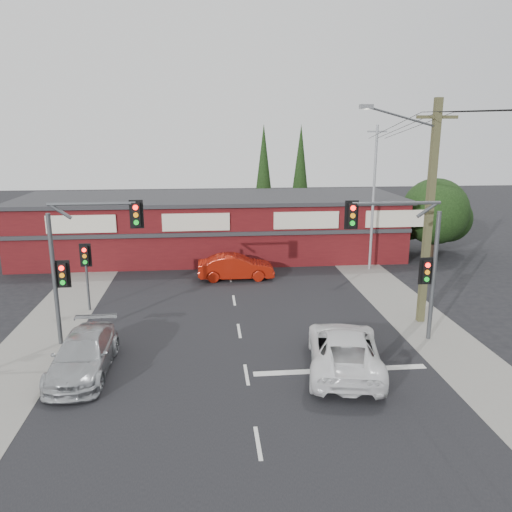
{
  "coord_description": "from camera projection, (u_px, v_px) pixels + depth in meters",
  "views": [
    {
      "loc": [
        -1.27,
        -18.01,
        8.62
      ],
      "look_at": [
        0.79,
        3.0,
        3.33
      ],
      "focal_mm": 35.0,
      "sensor_mm": 36.0,
      "label": 1
    }
  ],
  "objects": [
    {
      "name": "ground",
      "position": [
        243.0,
        357.0,
        19.6
      ],
      "size": [
        120.0,
        120.0,
        0.0
      ],
      "primitive_type": "plane",
      "color": "black",
      "rests_on": "ground"
    },
    {
      "name": "road_strip",
      "position": [
        236.0,
        312.0,
        24.43
      ],
      "size": [
        14.0,
        70.0,
        0.01
      ],
      "primitive_type": "cube",
      "color": "black",
      "rests_on": "ground"
    },
    {
      "name": "verge_left",
      "position": [
        57.0,
        318.0,
        23.62
      ],
      "size": [
        3.0,
        70.0,
        0.02
      ],
      "primitive_type": "cube",
      "color": "gray",
      "rests_on": "ground"
    },
    {
      "name": "verge_right",
      "position": [
        403.0,
        306.0,
        25.23
      ],
      "size": [
        3.0,
        70.0,
        0.02
      ],
      "primitive_type": "cube",
      "color": "gray",
      "rests_on": "ground"
    },
    {
      "name": "stop_line",
      "position": [
        340.0,
        370.0,
        18.48
      ],
      "size": [
        6.5,
        0.35,
        0.01
      ],
      "primitive_type": "cube",
      "color": "silver",
      "rests_on": "ground"
    },
    {
      "name": "white_suv",
      "position": [
        344.0,
        349.0,
        18.48
      ],
      "size": [
        3.57,
        5.93,
        1.54
      ],
      "primitive_type": "imported",
      "rotation": [
        0.0,
        0.0,
        2.95
      ],
      "color": "white",
      "rests_on": "ground"
    },
    {
      "name": "silver_suv",
      "position": [
        83.0,
        355.0,
        18.17
      ],
      "size": [
        2.01,
        4.89,
        1.41
      ],
      "primitive_type": "imported",
      "rotation": [
        0.0,
        0.0,
        -0.01
      ],
      "color": "#AEB1B3",
      "rests_on": "ground"
    },
    {
      "name": "red_sedan",
      "position": [
        236.0,
        267.0,
        29.78
      ],
      "size": [
        4.51,
        1.57,
        1.48
      ],
      "primitive_type": "imported",
      "rotation": [
        0.0,
        0.0,
        1.57
      ],
      "color": "#971709",
      "rests_on": "ground"
    },
    {
      "name": "lane_dashes",
      "position": [
        239.0,
        331.0,
        22.13
      ],
      "size": [
        0.12,
        42.83,
        0.01
      ],
      "color": "silver",
      "rests_on": "ground"
    },
    {
      "name": "shop_building",
      "position": [
        212.0,
        225.0,
        35.39
      ],
      "size": [
        27.3,
        8.4,
        4.22
      ],
      "color": "#4A0E12",
      "rests_on": "ground"
    },
    {
      "name": "tree_cluster",
      "position": [
        434.0,
        215.0,
        35.2
      ],
      "size": [
        5.9,
        5.1,
        5.5
      ],
      "color": "#2D2116",
      "rests_on": "ground"
    },
    {
      "name": "conifer_near",
      "position": [
        264.0,
        170.0,
        41.77
      ],
      "size": [
        1.8,
        1.8,
        9.25
      ],
      "color": "#2D2116",
      "rests_on": "ground"
    },
    {
      "name": "conifer_far",
      "position": [
        300.0,
        168.0,
        44.03
      ],
      "size": [
        1.8,
        1.8,
        9.25
      ],
      "color": "#2D2116",
      "rests_on": "ground"
    },
    {
      "name": "traffic_mast_left",
      "position": [
        79.0,
        252.0,
        19.97
      ],
      "size": [
        3.77,
        0.27,
        5.97
      ],
      "color": "#47494C",
      "rests_on": "ground"
    },
    {
      "name": "traffic_mast_right",
      "position": [
        409.0,
        250.0,
        20.26
      ],
      "size": [
        3.96,
        0.27,
        5.97
      ],
      "color": "#47494C",
      "rests_on": "ground"
    },
    {
      "name": "pedestal_signal",
      "position": [
        86.0,
        263.0,
        24.13
      ],
      "size": [
        0.55,
        0.27,
        3.38
      ],
      "color": "#47494C",
      "rests_on": "ground"
    },
    {
      "name": "utility_pole",
      "position": [
        427.0,
        206.0,
        21.97
      ],
      "size": [
        4.38,
        0.59,
        10.0
      ],
      "color": "brown",
      "rests_on": "ground"
    },
    {
      "name": "steel_pole",
      "position": [
        373.0,
        196.0,
        30.9
      ],
      "size": [
        1.2,
        0.16,
        9.0
      ],
      "color": "gray",
      "rests_on": "ground"
    }
  ]
}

